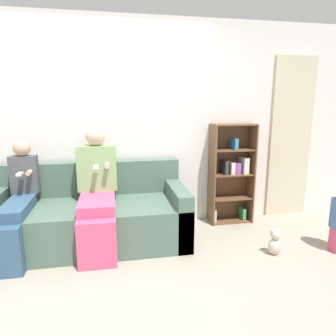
% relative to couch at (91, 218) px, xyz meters
% --- Properties ---
extents(ground_plane, '(14.00, 14.00, 0.00)m').
position_rel_couch_xyz_m(ground_plane, '(0.20, -0.55, -0.29)').
color(ground_plane, '#9E9384').
extents(back_wall, '(10.00, 0.06, 2.55)m').
position_rel_couch_xyz_m(back_wall, '(0.20, 0.49, 0.98)').
color(back_wall, silver).
rests_on(back_wall, ground_plane).
extents(curtain_panel, '(0.59, 0.04, 2.15)m').
position_rel_couch_xyz_m(curtain_panel, '(2.66, 0.44, 0.78)').
color(curtain_panel, beige).
rests_on(curtain_panel, ground_plane).
extents(couch, '(2.12, 0.91, 0.87)m').
position_rel_couch_xyz_m(couch, '(0.00, 0.00, 0.00)').
color(couch, '#4C6656').
rests_on(couch, ground_plane).
extents(adult_seated, '(0.43, 0.86, 1.30)m').
position_rel_couch_xyz_m(adult_seated, '(0.09, -0.08, 0.38)').
color(adult_seated, '#DB4C75').
rests_on(adult_seated, ground_plane).
extents(child_seated, '(0.28, 0.88, 1.17)m').
position_rel_couch_xyz_m(child_seated, '(-0.69, -0.13, 0.30)').
color(child_seated, '#335170').
rests_on(child_seated, ground_plane).
extents(bookshelf, '(0.55, 0.27, 1.29)m').
position_rel_couch_xyz_m(bookshelf, '(1.79, 0.35, 0.36)').
color(bookshelf, brown).
rests_on(bookshelf, ground_plane).
extents(teddy_bear, '(0.14, 0.12, 0.29)m').
position_rel_couch_xyz_m(teddy_bear, '(1.89, -0.63, -0.16)').
color(teddy_bear, beige).
rests_on(teddy_bear, ground_plane).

